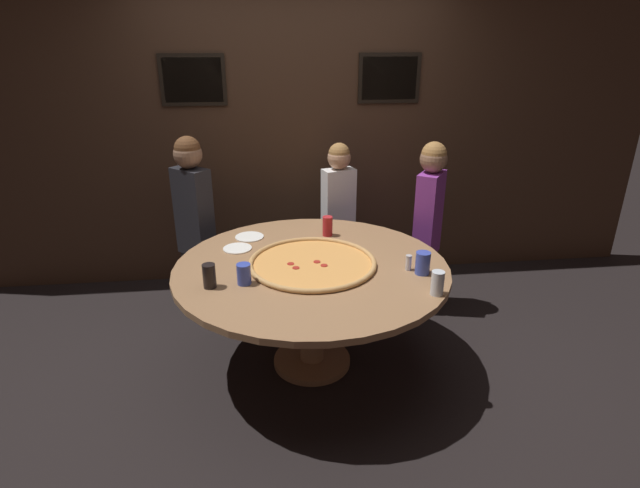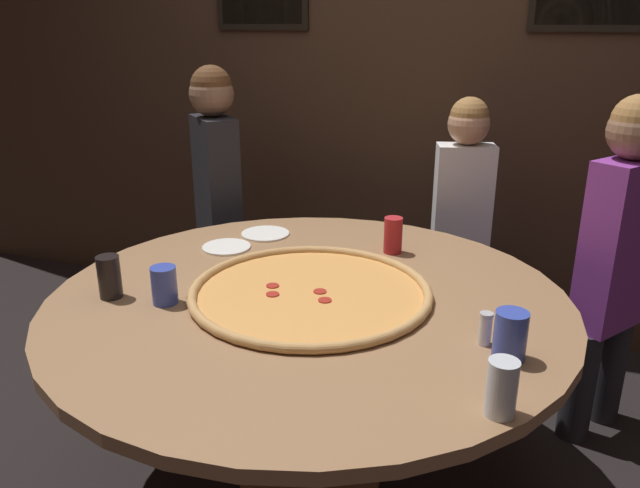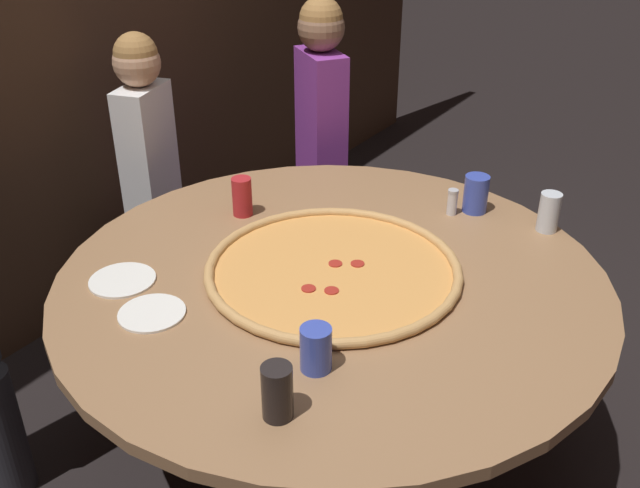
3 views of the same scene
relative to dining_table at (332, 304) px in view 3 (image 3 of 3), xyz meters
The scene contains 14 objects.
ground_plane 0.62m from the dining_table, ahead, with size 24.00×24.00×0.00m, color black.
back_wall 1.61m from the dining_table, 90.00° to the left, with size 6.40×0.08×2.60m.
dining_table is the anchor object (origin of this frame).
giant_pizza 0.13m from the dining_table, 11.09° to the left, with size 0.81×0.81×0.03m.
drink_cup_beside_pizza 0.68m from the dining_table, 158.73° to the right, with size 0.08×0.08×0.14m, color black.
drink_cup_centre_back 0.83m from the dining_table, 35.67° to the right, with size 0.07×0.07×0.14m, color silver.
drink_cup_far_left 0.55m from the dining_table, 71.24° to the left, with size 0.07×0.07×0.14m, color #B22328.
drink_cup_near_left 0.71m from the dining_table, 17.10° to the right, with size 0.09×0.09×0.14m, color #384CB7.
drink_cup_by_shaker 0.50m from the dining_table, 152.53° to the right, with size 0.08×0.08×0.12m, color #384CB7.
white_plate_beside_cup 0.58m from the dining_table, 146.62° to the left, with size 0.19×0.19×0.01m, color white.
white_plate_far_back 0.66m from the dining_table, 127.46° to the left, with size 0.20×0.20×0.01m, color white.
condiment_shaker 0.62m from the dining_table, 13.64° to the right, with size 0.04×0.04×0.10m.
diner_side_left 1.20m from the dining_table, 73.24° to the left, with size 0.34×0.21×1.28m.
diner_far_right 1.21m from the dining_table, 34.95° to the left, with size 0.30×0.35×1.36m.
Camera 3 is at (-1.61, -1.01, 1.92)m, focal length 40.00 mm.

